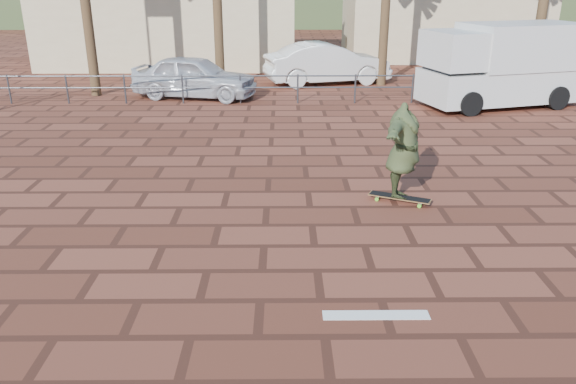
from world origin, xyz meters
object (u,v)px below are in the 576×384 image
Objects in this scene: longboard at (400,198)px; car_silver at (195,77)px; skateboarder at (403,151)px; car_white at (327,63)px; campervan at (503,63)px.

longboard is 11.66m from car_silver.
skateboarder is 0.46× the size of car_white.
car_white is (-5.57, 4.28, -0.60)m from campervan.
longboard is 10.23m from campervan.
car_white reaches higher than car_silver.
car_silver is at bearing 104.56° from car_white.
skateboarder is 11.64m from car_silver.
car_white is at bearing 21.36° from skateboarder.
campervan reaches higher than car_white.
skateboarder is 13.06m from car_white.
car_silver is (-10.58, 1.49, -0.67)m from campervan.
skateboarder is 0.41× the size of campervan.
car_silver is (-5.49, 10.26, -0.29)m from skateboarder.
campervan is 7.05m from car_white.
skateboarder is (-0.00, 0.00, 0.95)m from longboard.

